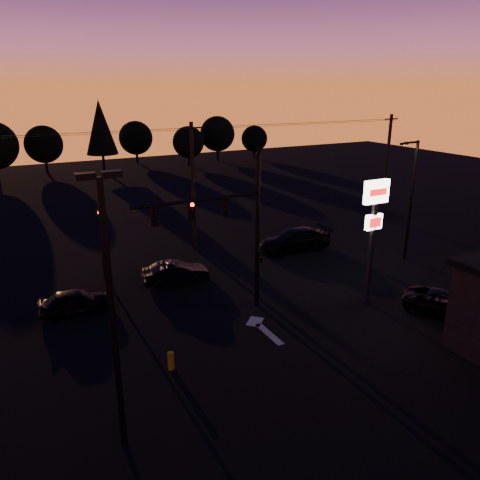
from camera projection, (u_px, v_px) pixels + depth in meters
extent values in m
plane|color=black|center=(271.00, 346.00, 21.36)|extent=(120.00, 120.00, 0.00)
cube|color=beige|center=(269.00, 334.00, 22.42)|extent=(0.35, 2.20, 0.01)
cube|color=beige|center=(255.00, 321.00, 23.60)|extent=(1.20, 1.20, 0.01)
cylinder|color=black|center=(258.00, 235.00, 24.11)|extent=(0.24, 0.24, 8.00)
cylinder|color=black|center=(259.00, 153.00, 22.78)|extent=(0.14, 0.52, 0.76)
cylinder|color=black|center=(198.00, 200.00, 21.99)|extent=(6.50, 0.16, 0.16)
cube|color=black|center=(226.00, 207.00, 22.79)|extent=(0.32, 0.22, 0.95)
sphere|color=black|center=(227.00, 201.00, 22.57)|extent=(0.18, 0.18, 0.18)
sphere|color=black|center=(227.00, 207.00, 22.66)|extent=(0.18, 0.18, 0.18)
sphere|color=black|center=(227.00, 213.00, 22.76)|extent=(0.18, 0.18, 0.18)
cube|color=black|center=(191.00, 211.00, 22.00)|extent=(0.32, 0.22, 0.95)
sphere|color=#FF0705|center=(192.00, 205.00, 21.78)|extent=(0.18, 0.18, 0.18)
sphere|color=black|center=(192.00, 211.00, 21.87)|extent=(0.18, 0.18, 0.18)
sphere|color=black|center=(193.00, 217.00, 21.97)|extent=(0.18, 0.18, 0.18)
cube|color=black|center=(155.00, 216.00, 21.21)|extent=(0.32, 0.22, 0.95)
sphere|color=black|center=(155.00, 209.00, 20.99)|extent=(0.18, 0.18, 0.18)
sphere|color=black|center=(155.00, 216.00, 21.08)|extent=(0.18, 0.18, 0.18)
sphere|color=black|center=(156.00, 222.00, 21.18)|extent=(0.18, 0.18, 0.18)
cube|color=black|center=(260.00, 260.00, 24.64)|extent=(0.22, 0.18, 0.28)
cylinder|color=black|center=(103.00, 251.00, 28.27)|extent=(0.14, 0.14, 3.60)
cube|color=black|center=(99.00, 218.00, 27.61)|extent=(0.30, 0.20, 0.90)
sphere|color=#FF0705|center=(99.00, 213.00, 27.41)|extent=(0.18, 0.18, 0.18)
sphere|color=black|center=(100.00, 217.00, 27.49)|extent=(0.18, 0.18, 0.18)
sphere|color=black|center=(100.00, 222.00, 27.58)|extent=(0.18, 0.18, 0.18)
cube|color=black|center=(113.00, 324.00, 14.13)|extent=(0.18, 0.18, 9.00)
cube|color=black|center=(85.00, 176.00, 12.53)|extent=(0.55, 0.30, 0.18)
cube|color=black|center=(112.00, 174.00, 12.84)|extent=(0.55, 0.30, 0.18)
cube|color=black|center=(371.00, 247.00, 24.67)|extent=(0.22, 0.22, 6.40)
cube|color=white|center=(376.00, 192.00, 23.72)|extent=(1.50, 0.25, 1.20)
cube|color=red|center=(378.00, 192.00, 23.60)|extent=(1.10, 0.02, 0.35)
cube|color=white|center=(374.00, 222.00, 24.23)|extent=(1.00, 0.22, 0.80)
cube|color=red|center=(375.00, 223.00, 24.12)|extent=(0.75, 0.02, 0.50)
cylinder|color=black|center=(411.00, 202.00, 30.85)|extent=(0.20, 0.20, 8.00)
cylinder|color=black|center=(411.00, 143.00, 29.35)|extent=(1.20, 0.14, 0.14)
cube|color=black|center=(404.00, 144.00, 29.10)|extent=(0.50, 0.22, 0.14)
plane|color=#FFB759|center=(404.00, 145.00, 29.13)|extent=(0.35, 0.35, 0.00)
cylinder|color=black|center=(193.00, 188.00, 32.59)|extent=(0.26, 0.26, 9.00)
cube|color=black|center=(191.00, 128.00, 31.28)|extent=(1.40, 0.10, 0.10)
cylinder|color=black|center=(386.00, 168.00, 40.47)|extent=(0.26, 0.26, 9.00)
cube|color=black|center=(391.00, 119.00, 39.17)|extent=(1.40, 0.10, 0.10)
cylinder|color=black|center=(49.00, 136.00, 26.85)|extent=(18.00, 0.02, 0.02)
cylinder|color=black|center=(48.00, 134.00, 27.34)|extent=(18.00, 0.02, 0.02)
cylinder|color=black|center=(47.00, 134.00, 27.86)|extent=(18.00, 0.02, 0.02)
cylinder|color=black|center=(307.00, 124.00, 34.74)|extent=(18.00, 0.02, 0.02)
cylinder|color=black|center=(302.00, 123.00, 35.23)|extent=(18.00, 0.02, 0.02)
cylinder|color=black|center=(298.00, 123.00, 35.75)|extent=(18.00, 0.02, 0.02)
cube|color=black|center=(474.00, 308.00, 21.93)|extent=(2.20, 0.05, 1.60)
cylinder|color=#AB800A|center=(171.00, 361.00, 19.55)|extent=(0.27, 0.27, 0.80)
cylinder|color=black|center=(47.00, 167.00, 63.11)|extent=(0.36, 0.36, 1.50)
sphere|color=black|center=(44.00, 144.00, 62.16)|extent=(4.95, 4.95, 4.95)
cylinder|color=black|center=(104.00, 163.00, 63.51)|extent=(0.36, 0.36, 2.38)
cone|color=black|center=(100.00, 127.00, 62.01)|extent=(4.18, 4.18, 7.12)
cylinder|color=black|center=(137.00, 158.00, 70.49)|extent=(0.36, 0.36, 1.50)
sphere|color=black|center=(136.00, 138.00, 69.53)|extent=(4.95, 4.95, 4.95)
cylinder|color=black|center=(189.00, 161.00, 68.09)|extent=(0.36, 0.36, 1.38)
sphere|color=black|center=(188.00, 142.00, 67.21)|extent=(4.54, 4.54, 4.54)
cylinder|color=black|center=(218.00, 155.00, 73.20)|extent=(0.36, 0.36, 1.62)
sphere|color=black|center=(217.00, 134.00, 72.17)|extent=(5.36, 5.36, 5.36)
cylinder|color=black|center=(254.00, 154.00, 75.04)|extent=(0.36, 0.36, 1.25)
sphere|color=black|center=(254.00, 139.00, 74.25)|extent=(4.12, 4.12, 4.12)
imported|color=black|center=(76.00, 301.00, 24.38)|extent=(3.80, 1.71, 1.27)
imported|color=black|center=(176.00, 273.00, 28.01)|extent=(4.09, 1.93, 1.30)
imported|color=black|center=(295.00, 240.00, 33.56)|extent=(5.48, 2.65, 1.54)
imported|color=black|center=(448.00, 304.00, 24.15)|extent=(3.94, 4.79, 1.21)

